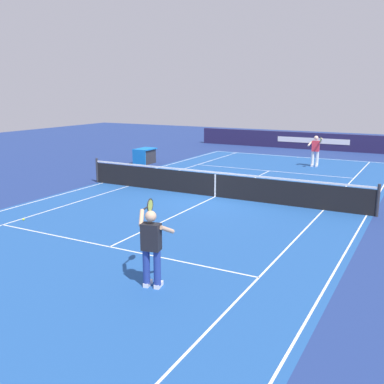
# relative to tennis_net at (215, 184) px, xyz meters

# --- Properties ---
(ground_plane) EXTENTS (60.00, 60.00, 0.00)m
(ground_plane) POSITION_rel_tennis_net_xyz_m (0.00, 0.00, -0.49)
(ground_plane) COLOR navy
(court_slab) EXTENTS (24.20, 11.40, 0.00)m
(court_slab) POSITION_rel_tennis_net_xyz_m (0.00, 0.00, -0.49)
(court_slab) COLOR #1E4C93
(court_slab) RESTS_ON ground_plane
(court_line_markings) EXTENTS (23.85, 11.05, 0.01)m
(court_line_markings) POSITION_rel_tennis_net_xyz_m (0.00, 0.00, -0.49)
(court_line_markings) COLOR white
(court_line_markings) RESTS_ON ground_plane
(tennis_net) EXTENTS (0.10, 11.70, 1.08)m
(tennis_net) POSITION_rel_tennis_net_xyz_m (0.00, 0.00, 0.00)
(tennis_net) COLOR #2D2D33
(tennis_net) RESTS_ON ground_plane
(stadium_barrier) EXTENTS (0.26, 17.00, 1.16)m
(stadium_barrier) POSITION_rel_tennis_net_xyz_m (-15.90, -0.00, 0.09)
(stadium_barrier) COLOR #231E47
(stadium_barrier) RESTS_ON ground_plane
(tennis_player_near) EXTENTS (1.01, 0.84, 1.70)m
(tennis_player_near) POSITION_rel_tennis_net_xyz_m (7.88, 2.31, 0.44)
(tennis_player_near) COLOR navy
(tennis_player_near) RESTS_ON ground_plane
(tennis_player_far) EXTENTS (1.04, 0.79, 1.70)m
(tennis_player_far) POSITION_rel_tennis_net_xyz_m (-8.85, 1.70, 0.44)
(tennis_player_far) COLOR white
(tennis_player_far) RESTS_ON ground_plane
(tennis_ball) EXTENTS (0.07, 0.07, 0.07)m
(tennis_ball) POSITION_rel_tennis_net_xyz_m (5.76, -3.93, -0.46)
(tennis_ball) COLOR #CCE01E
(tennis_ball) RESTS_ON ground_plane
(equipment_cart_tarped) EXTENTS (1.25, 0.84, 0.85)m
(equipment_cart_tarped) POSITION_rel_tennis_net_xyz_m (-5.30, -6.87, -0.05)
(equipment_cart_tarped) COLOR #2D2D33
(equipment_cart_tarped) RESTS_ON ground_plane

